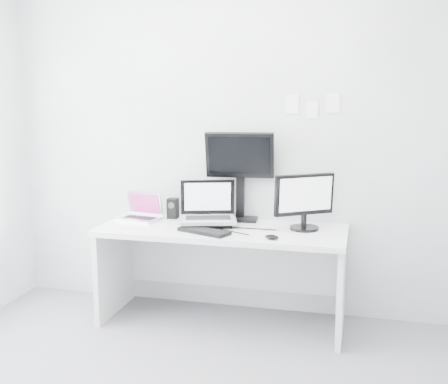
{
  "coord_description": "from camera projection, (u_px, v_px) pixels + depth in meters",
  "views": [
    {
      "loc": [
        0.98,
        -2.63,
        1.7
      ],
      "look_at": [
        0.02,
        1.23,
        1.0
      ],
      "focal_mm": 45.12,
      "sensor_mm": 36.0,
      "label": 1
    }
  ],
  "objects": [
    {
      "name": "rear_monitor",
      "position": [
        240.0,
        175.0,
        4.3
      ],
      "size": [
        0.53,
        0.23,
        0.7
      ],
      "primitive_type": "cube",
      "rotation": [
        0.0,
        0.0,
        0.09
      ],
      "color": "black",
      "rests_on": "desk"
    },
    {
      "name": "keyboard",
      "position": [
        204.0,
        231.0,
        3.96
      ],
      "size": [
        0.41,
        0.27,
        0.03
      ],
      "primitive_type": "cube",
      "rotation": [
        0.0,
        0.0,
        -0.39
      ],
      "color": "black",
      "rests_on": "desk"
    },
    {
      "name": "back_wall",
      "position": [
        233.0,
        139.0,
        4.34
      ],
      "size": [
        3.6,
        0.0,
        3.6
      ],
      "primitive_type": "plane",
      "rotation": [
        1.57,
        0.0,
        0.0
      ],
      "color": "silver",
      "rests_on": "ground"
    },
    {
      "name": "dell_laptop",
      "position": [
        208.0,
        203.0,
        4.15
      ],
      "size": [
        0.48,
        0.42,
        0.34
      ],
      "primitive_type": "cube",
      "rotation": [
        0.0,
        0.0,
        0.3
      ],
      "color": "#A3A6AA",
      "rests_on": "desk"
    },
    {
      "name": "samsung_monitor",
      "position": [
        305.0,
        201.0,
        4.03
      ],
      "size": [
        0.5,
        0.43,
        0.42
      ],
      "primitive_type": "cube",
      "rotation": [
        0.0,
        0.0,
        0.6
      ],
      "color": "black",
      "rests_on": "desk"
    },
    {
      "name": "speaker",
      "position": [
        173.0,
        208.0,
        4.42
      ],
      "size": [
        0.09,
        0.09,
        0.16
      ],
      "primitive_type": "cube",
      "rotation": [
        0.0,
        0.0,
        -0.19
      ],
      "color": "black",
      "rests_on": "desk"
    },
    {
      "name": "desk",
      "position": [
        222.0,
        276.0,
        4.18
      ],
      "size": [
        1.8,
        0.7,
        0.73
      ],
      "primitive_type": "cube",
      "color": "white",
      "rests_on": "ground"
    },
    {
      "name": "wall_note_0",
      "position": [
        292.0,
        104.0,
        4.18
      ],
      "size": [
        0.1,
        0.0,
        0.14
      ],
      "primitive_type": "cube",
      "color": "white",
      "rests_on": "back_wall"
    },
    {
      "name": "mouse",
      "position": [
        272.0,
        237.0,
        3.78
      ],
      "size": [
        0.11,
        0.09,
        0.03
      ],
      "primitive_type": "ellipsoid",
      "rotation": [
        0.0,
        0.0,
        -0.3
      ],
      "color": "black",
      "rests_on": "desk"
    },
    {
      "name": "wall_note_1",
      "position": [
        312.0,
        110.0,
        4.15
      ],
      "size": [
        0.09,
        0.0,
        0.13
      ],
      "primitive_type": "cube",
      "color": "white",
      "rests_on": "back_wall"
    },
    {
      "name": "wall_note_2",
      "position": [
        333.0,
        103.0,
        4.11
      ],
      "size": [
        0.1,
        0.0,
        0.14
      ],
      "primitive_type": "cube",
      "color": "white",
      "rests_on": "back_wall"
    },
    {
      "name": "macbook",
      "position": [
        139.0,
        206.0,
        4.34
      ],
      "size": [
        0.34,
        0.28,
        0.22
      ],
      "primitive_type": "cube",
      "rotation": [
        0.0,
        0.0,
        -0.18
      ],
      "color": "silver",
      "rests_on": "desk"
    }
  ]
}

